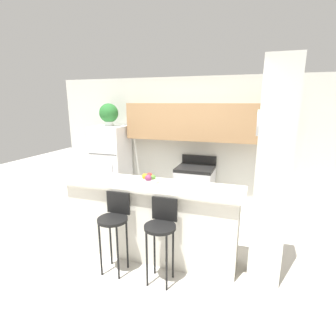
{
  "coord_description": "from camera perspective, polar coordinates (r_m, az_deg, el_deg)",
  "views": [
    {
      "loc": [
        1.26,
        -3.04,
        2.09
      ],
      "look_at": [
        0.0,
        0.69,
        1.09
      ],
      "focal_mm": 28.0,
      "sensor_mm": 36.0,
      "label": 1
    }
  ],
  "objects": [
    {
      "name": "wall_back",
      "position": [
        5.12,
        5.49,
        7.16
      ],
      "size": [
        5.6,
        0.38,
        2.55
      ],
      "color": "silver",
      "rests_on": "ground_plane"
    },
    {
      "name": "ground_plane",
      "position": [
        3.9,
        -3.39,
        -18.21
      ],
      "size": [
        14.0,
        14.0,
        0.0
      ],
      "primitive_type": "plane",
      "color": "beige"
    },
    {
      "name": "trash_bin",
      "position": [
        5.33,
        -7.93,
        -6.8
      ],
      "size": [
        0.28,
        0.28,
        0.38
      ],
      "color": "black",
      "rests_on": "ground_plane"
    },
    {
      "name": "stove_range",
      "position": [
        5.04,
        5.87,
        -4.69
      ],
      "size": [
        0.68,
        0.65,
        1.07
      ],
      "color": "silver",
      "rests_on": "ground_plane"
    },
    {
      "name": "fruit_bowl",
      "position": [
        3.5,
        -4.22,
        -2.45
      ],
      "size": [
        0.26,
        0.26,
        0.12
      ],
      "color": "silver",
      "rests_on": "counter_bar"
    },
    {
      "name": "pillar_right",
      "position": [
        3.12,
        21.62,
        -1.83
      ],
      "size": [
        0.38,
        0.32,
        2.55
      ],
      "color": "silver",
      "rests_on": "ground_plane"
    },
    {
      "name": "bar_stool_left",
      "position": [
        3.33,
        -11.62,
        -11.13
      ],
      "size": [
        0.37,
        0.37,
        1.01
      ],
      "color": "black",
      "rests_on": "ground_plane"
    },
    {
      "name": "potted_plant_on_fridge",
      "position": [
        5.44,
        -12.76,
        11.49
      ],
      "size": [
        0.37,
        0.37,
        0.44
      ],
      "color": "silver",
      "rests_on": "refrigerator"
    },
    {
      "name": "bar_stool_right",
      "position": [
        3.09,
        -1.49,
        -12.92
      ],
      "size": [
        0.37,
        0.37,
        1.01
      ],
      "color": "black",
      "rests_on": "ground_plane"
    },
    {
      "name": "refrigerator",
      "position": [
        5.58,
        -12.18,
        0.63
      ],
      "size": [
        0.65,
        0.66,
        1.62
      ],
      "color": "white",
      "rests_on": "ground_plane"
    },
    {
      "name": "counter_bar",
      "position": [
        3.64,
        -3.51,
        -11.22
      ],
      "size": [
        2.41,
        0.63,
        1.04
      ],
      "color": "silver",
      "rests_on": "ground_plane"
    }
  ]
}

